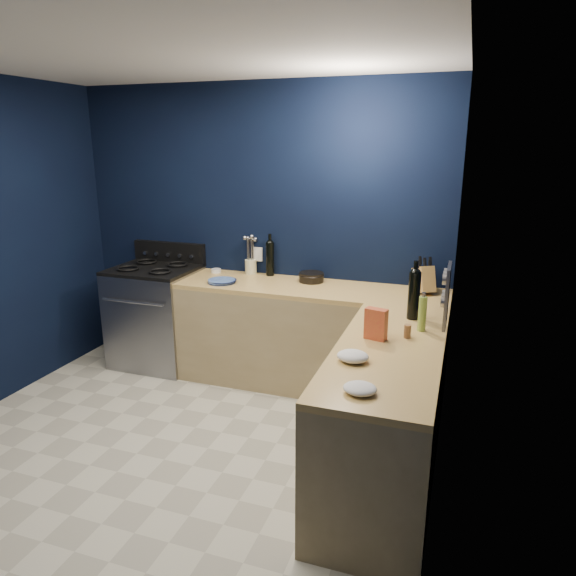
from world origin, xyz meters
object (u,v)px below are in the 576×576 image
at_px(plate_stack, 226,285).
at_px(crouton_bag, 403,338).
at_px(knife_block, 417,276).
at_px(utensil_crock, 240,269).
at_px(gas_range, 157,317).

distance_m(plate_stack, crouton_bag, 1.87).
height_order(plate_stack, knife_block, knife_block).
bearing_deg(utensil_crock, plate_stack, -88.32).
height_order(gas_range, crouton_bag, crouton_bag).
distance_m(gas_range, knife_block, 2.47).
bearing_deg(gas_range, crouton_bag, -26.02).
xyz_separation_m(plate_stack, knife_block, (1.54, 0.47, 0.09)).
bearing_deg(utensil_crock, knife_block, 5.73).
xyz_separation_m(gas_range, utensil_crock, (0.84, 0.09, 0.52)).
xyz_separation_m(plate_stack, crouton_bag, (1.60, -0.98, 0.08)).
height_order(plate_stack, crouton_bag, crouton_bag).
bearing_deg(knife_block, crouton_bag, -88.36).
height_order(knife_block, crouton_bag, knife_block).
relative_size(gas_range, crouton_bag, 4.70).
xyz_separation_m(knife_block, crouton_bag, (0.06, -1.45, -0.01)).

